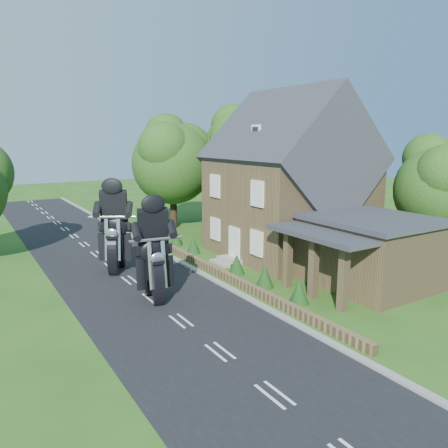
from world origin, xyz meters
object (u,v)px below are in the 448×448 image
garden_wall (211,268)px  motorcycle_follow (116,258)px  house (289,185)px  annex (368,250)px  motorcycle_lead (155,285)px

garden_wall → motorcycle_follow: size_ratio=13.29×
garden_wall → house: house is taller
house → annex: bearing=-95.2°
annex → motorcycle_follow: bearing=139.2°
motorcycle_lead → house: bearing=-153.6°
garden_wall → motorcycle_follow: bearing=147.6°
motorcycle_follow → garden_wall: bearing=178.8°
garden_wall → annex: bearing=-46.2°
house → motorcycle_lead: size_ratio=6.59×
garden_wall → motorcycle_lead: size_ratio=14.15×
motorcycle_follow → annex: bearing=170.4°
motorcycle_lead → motorcycle_follow: size_ratio=0.94×
annex → motorcycle_lead: size_ratio=4.54×
garden_wall → house: 7.52m
annex → house: bearing=84.8°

